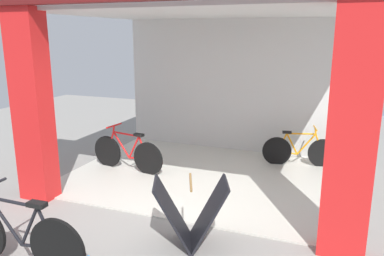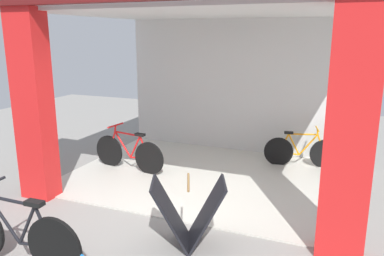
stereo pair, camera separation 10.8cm
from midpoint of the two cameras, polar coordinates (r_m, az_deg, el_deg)
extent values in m
plane|color=gray|center=(5.68, -3.10, -13.47)|extent=(18.28, 18.28, 0.00)
cube|color=beige|center=(7.26, 3.24, -7.14)|extent=(5.14, 3.74, 0.02)
cube|color=silver|center=(8.64, 7.44, 6.32)|extent=(5.14, 0.12, 2.99)
cube|color=red|center=(6.48, -22.04, 2.98)|extent=(0.54, 0.36, 2.99)
cube|color=red|center=(4.69, 23.01, -0.91)|extent=(0.54, 0.36, 2.99)
cube|color=silver|center=(6.79, 3.59, 16.82)|extent=(5.14, 3.74, 0.06)
cylinder|color=black|center=(7.30, -5.96, -4.53)|extent=(0.63, 0.12, 0.63)
cylinder|color=black|center=(7.88, -11.80, -3.37)|extent=(0.63, 0.12, 0.63)
cylinder|color=red|center=(7.43, -7.42, -4.42)|extent=(0.43, 0.09, 0.08)
cylinder|color=red|center=(7.42, -8.01, -2.80)|extent=(0.28, 0.07, 0.48)
cylinder|color=red|center=(7.60, -9.84, -2.41)|extent=(0.39, 0.08, 0.50)
cylinder|color=red|center=(7.47, -9.18, -0.85)|extent=(0.61, 0.11, 0.05)
cylinder|color=red|center=(7.30, -6.69, -2.86)|extent=(0.21, 0.06, 0.43)
cylinder|color=red|center=(7.76, -11.34, -1.97)|extent=(0.19, 0.06, 0.44)
cylinder|color=red|center=(7.63, -10.93, -0.06)|extent=(0.06, 0.04, 0.13)
cylinder|color=red|center=(7.61, -10.89, 0.40)|extent=(0.09, 0.44, 0.03)
cube|color=black|center=(7.28, -7.31, -0.99)|extent=(0.20, 0.12, 0.05)
cylinder|color=black|center=(7.97, 13.10, -3.43)|extent=(0.58, 0.15, 0.58)
cylinder|color=black|center=(8.07, 19.48, -3.67)|extent=(0.58, 0.15, 0.58)
cylinder|color=orange|center=(7.99, 14.60, -3.64)|extent=(0.39, 0.11, 0.07)
cylinder|color=orange|center=(7.95, 15.27, -2.37)|extent=(0.25, 0.08, 0.44)
cylinder|color=orange|center=(7.97, 17.26, -2.40)|extent=(0.36, 0.10, 0.45)
cylinder|color=orange|center=(7.91, 16.56, -0.90)|extent=(0.55, 0.14, 0.05)
cylinder|color=orange|center=(7.93, 13.88, -2.16)|extent=(0.19, 0.07, 0.39)
cylinder|color=orange|center=(8.00, 18.96, -2.31)|extent=(0.18, 0.07, 0.40)
cylinder|color=orange|center=(7.93, 18.52, -0.53)|extent=(0.05, 0.04, 0.12)
cylinder|color=orange|center=(7.91, 18.49, -0.12)|extent=(0.11, 0.40, 0.03)
cube|color=black|center=(7.88, 14.56, -0.68)|extent=(0.19, 0.12, 0.04)
cylinder|color=black|center=(4.60, -19.09, -16.35)|extent=(0.69, 0.07, 0.69)
cylinder|color=black|center=(4.76, -21.51, -15.84)|extent=(0.47, 0.05, 0.09)
cylinder|color=black|center=(4.72, -22.65, -13.14)|extent=(0.30, 0.05, 0.52)
cylinder|color=black|center=(4.93, -25.57, -12.14)|extent=(0.43, 0.05, 0.54)
cylinder|color=black|center=(4.74, -24.73, -9.77)|extent=(0.66, 0.06, 0.05)
cylinder|color=black|center=(4.56, -20.49, -13.51)|extent=(0.23, 0.05, 0.46)
cube|color=black|center=(4.52, -21.71, -10.33)|extent=(0.21, 0.11, 0.05)
cube|color=black|center=(4.88, -2.53, -12.65)|extent=(0.65, 0.70, 0.86)
cube|color=black|center=(4.89, 2.77, -12.63)|extent=(0.65, 0.70, 0.86)
cylinder|color=olive|center=(4.71, 0.12, -8.03)|extent=(0.24, 0.53, 0.03)
camera|label=1|loc=(0.05, -89.49, 0.12)|focal=35.92mm
camera|label=2|loc=(0.05, 90.51, -0.12)|focal=35.92mm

